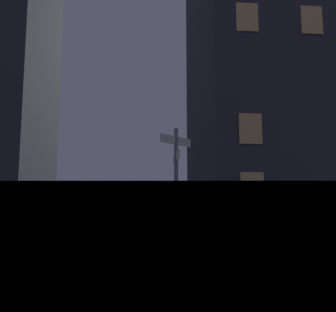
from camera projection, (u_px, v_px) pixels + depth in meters
name	position (u px, v px, depth m)	size (l,w,h in m)	color
sidewalk_kerb	(169.00, 249.00, 10.76)	(40.00, 3.12, 0.14)	gray
signpost	(176.00, 176.00, 10.31)	(0.98, 1.50, 3.43)	gray
cyclist	(194.00, 234.00, 8.09)	(1.82, 0.35, 1.61)	black
building_right_block	(274.00, 69.00, 18.88)	(8.12, 8.35, 16.76)	#383842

